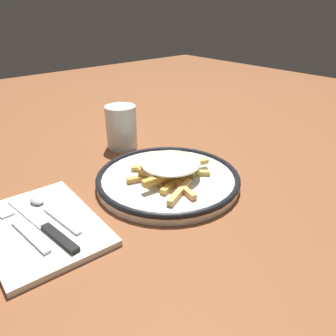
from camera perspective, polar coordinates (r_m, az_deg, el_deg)
name	(u,v)px	position (r m, az deg, el deg)	size (l,w,h in m)	color
ground_plane	(168,184)	(0.69, 0.00, -2.77)	(2.60, 2.60, 0.00)	brown
plate	(168,179)	(0.69, 0.00, -1.87)	(0.29, 0.29, 0.02)	white
fries_heap	(170,168)	(0.68, 0.28, -0.01)	(0.18, 0.19, 0.04)	#E0C256
napkin	(41,227)	(0.60, -20.81, -9.34)	(0.17, 0.24, 0.01)	white
fork	(20,227)	(0.60, -23.94, -9.14)	(0.03, 0.18, 0.01)	silver
knife	(46,227)	(0.58, -20.06, -9.50)	(0.04, 0.21, 0.01)	black
spoon	(46,208)	(0.63, -20.08, -6.40)	(0.03, 0.15, 0.01)	silver
water_glass	(121,127)	(0.86, -7.97, 6.95)	(0.08, 0.08, 0.11)	silver
salt_shaker	(122,119)	(0.97, -7.81, 8.27)	(0.04, 0.04, 0.08)	silver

